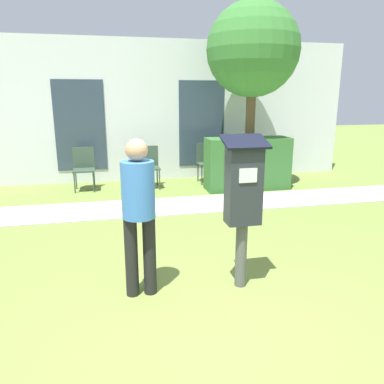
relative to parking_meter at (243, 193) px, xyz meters
name	(u,v)px	position (x,y,z in m)	size (l,w,h in m)	color
ground_plane	(209,325)	(-0.51, -0.62, -1.02)	(40.00, 40.00, 0.00)	olive
sidewalk	(157,207)	(-0.51, 3.03, -1.01)	(12.00, 1.10, 0.02)	#B7B2A8
building_facade	(142,112)	(-0.51, 5.50, 0.58)	(10.00, 0.26, 3.20)	silver
parking_meter	(243,193)	(0.00, 0.00, 0.00)	(0.44, 0.31, 1.59)	#4C4C4C
person_standing	(139,206)	(-1.04, 0.05, -0.09)	(0.32, 0.32, 1.58)	black
outdoor_chair_left	(84,165)	(-1.84, 4.68, -0.49)	(0.44, 0.44, 0.90)	#334738
outdoor_chair_middle	(149,163)	(-0.48, 4.62, -0.49)	(0.44, 0.44, 0.90)	#334738
outdoor_chair_right	(207,159)	(0.89, 4.84, -0.49)	(0.44, 0.44, 0.90)	#334738
hedge_row	(247,164)	(1.56, 4.01, -0.47)	(1.78, 0.60, 1.10)	#33662D
tree	(253,51)	(1.66, 4.20, 1.83)	(1.90, 1.90, 3.82)	brown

